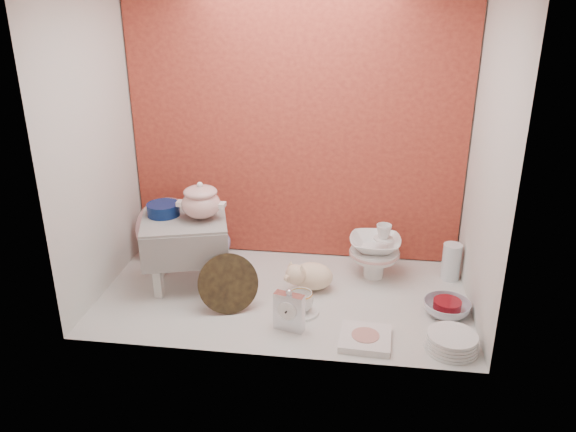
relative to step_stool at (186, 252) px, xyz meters
name	(u,v)px	position (x,y,z in m)	size (l,w,h in m)	color
ground	(283,295)	(0.51, -0.06, -0.18)	(1.80, 1.80, 0.00)	silver
niche_shell	(288,101)	(0.51, 0.12, 0.75)	(1.86, 1.03, 1.53)	#BB462E
step_stool	(186,252)	(0.00, 0.00, 0.00)	(0.41, 0.35, 0.35)	silver
soup_tureen	(201,200)	(0.08, 0.03, 0.27)	(0.23, 0.23, 0.19)	white
cobalt_bowl	(163,209)	(-0.12, 0.05, 0.21)	(0.17, 0.17, 0.06)	#0A1D4F
floral_platter	(168,229)	(-0.18, 0.27, 0.00)	(0.36, 0.11, 0.35)	silver
blue_white_vase	(211,238)	(0.04, 0.31, -0.06)	(0.22, 0.22, 0.23)	white
lacquer_tray	(228,284)	(0.27, -0.21, -0.04)	(0.29, 0.13, 0.27)	black
mantel_clock	(289,310)	(0.57, -0.35, -0.08)	(0.14, 0.05, 0.20)	silver
plush_pig	(312,276)	(0.64, 0.02, -0.10)	(0.26, 0.18, 0.16)	beige
teacup_saucer	(300,311)	(0.61, -0.20, -0.17)	(0.18, 0.18, 0.01)	white
gold_rim_teacup	(300,301)	(0.61, -0.20, -0.12)	(0.12, 0.12, 0.09)	white
lattice_dish	(365,338)	(0.91, -0.40, -0.16)	(0.22, 0.22, 0.03)	white
dinner_plate_stack	(452,342)	(1.28, -0.41, -0.14)	(0.23, 0.23, 0.07)	white
crystal_bowl	(447,308)	(1.29, -0.13, -0.14)	(0.22, 0.22, 0.07)	silver
clear_glass_vase	(451,262)	(1.35, 0.23, -0.08)	(0.10, 0.10, 0.19)	silver
porcelain_tower	(375,250)	(0.95, 0.20, -0.03)	(0.26, 0.26, 0.30)	white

